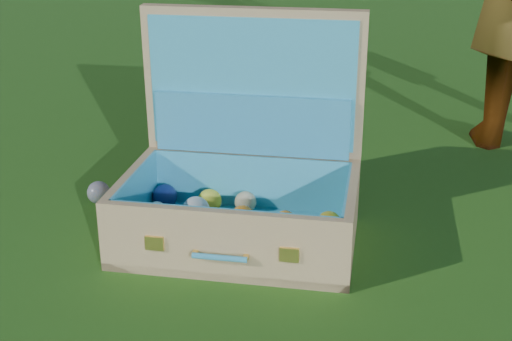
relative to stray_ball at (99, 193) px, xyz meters
name	(u,v)px	position (x,y,z in m)	size (l,w,h in m)	color
ground	(265,234)	(0.47, 0.10, -0.03)	(60.00, 60.00, 0.00)	#215114
stray_ball	(99,193)	(0.00, 0.00, 0.00)	(0.06, 0.06, 0.06)	#446EB2
suitcase	(242,176)	(0.42, 0.08, 0.12)	(0.66, 0.58, 0.53)	tan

